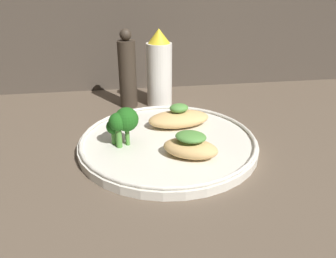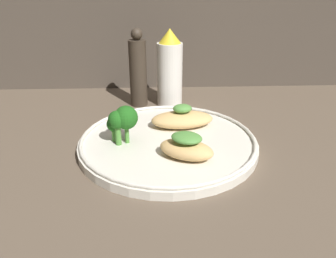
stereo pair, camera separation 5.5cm
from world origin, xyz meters
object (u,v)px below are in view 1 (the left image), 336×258
object	(u,v)px
broccoli_bunch	(122,122)
plate	(168,142)
sauce_bottle	(159,70)
pepper_grinder	(127,72)

from	to	relation	value
broccoli_bunch	plate	bearing A→B (deg)	5.71
broccoli_bunch	sauce_bottle	world-z (taller)	sauce_bottle
sauce_bottle	pepper_grinder	xyz separation A→B (cm)	(-6.97, 0.00, -0.24)
plate	sauce_bottle	xyz separation A→B (cm)	(1.27, 20.82, 7.07)
sauce_bottle	broccoli_bunch	bearing A→B (deg)	-112.25
broccoli_bunch	sauce_bottle	xyz separation A→B (cm)	(8.83, 21.58, 2.54)
sauce_bottle	pepper_grinder	size ratio (longest dim) A/B	0.99
plate	sauce_bottle	size ratio (longest dim) A/B	1.80
plate	pepper_grinder	size ratio (longest dim) A/B	1.79
plate	broccoli_bunch	distance (cm)	8.85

